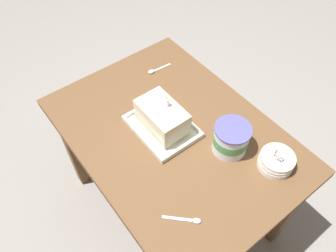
% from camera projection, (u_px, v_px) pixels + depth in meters
% --- Properties ---
extents(ground_plane, '(8.00, 8.00, 0.00)m').
position_uv_depth(ground_plane, '(172.00, 205.00, 1.91)').
color(ground_plane, gray).
extents(dining_table, '(1.04, 0.75, 0.69)m').
position_uv_depth(dining_table, '(174.00, 147.00, 1.46)').
color(dining_table, brown).
rests_on(dining_table, ground_plane).
extents(foil_tray, '(0.28, 0.21, 0.02)m').
position_uv_depth(foil_tray, '(162.00, 127.00, 1.38)').
color(foil_tray, silver).
rests_on(foil_tray, dining_table).
extents(birthday_cake, '(0.21, 0.13, 0.15)m').
position_uv_depth(birthday_cake, '(162.00, 117.00, 1.33)').
color(birthday_cake, beige).
rests_on(birthday_cake, foil_tray).
extents(bowl_stack, '(0.13, 0.13, 0.10)m').
position_uv_depth(bowl_stack, '(276.00, 161.00, 1.25)').
color(bowl_stack, white).
rests_on(bowl_stack, dining_table).
extents(ice_cream_tub, '(0.14, 0.14, 0.13)m').
position_uv_depth(ice_cream_tub, '(231.00, 139.00, 1.28)').
color(ice_cream_tub, white).
rests_on(ice_cream_tub, dining_table).
extents(serving_spoon_near_tray, '(0.03, 0.13, 0.01)m').
position_uv_depth(serving_spoon_near_tray, '(154.00, 71.00, 1.60)').
color(serving_spoon_near_tray, silver).
rests_on(serving_spoon_near_tray, dining_table).
extents(serving_spoon_by_bowls, '(0.11, 0.11, 0.01)m').
position_uv_depth(serving_spoon_by_bowls, '(190.00, 220.00, 1.14)').
color(serving_spoon_by_bowls, silver).
rests_on(serving_spoon_by_bowls, dining_table).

